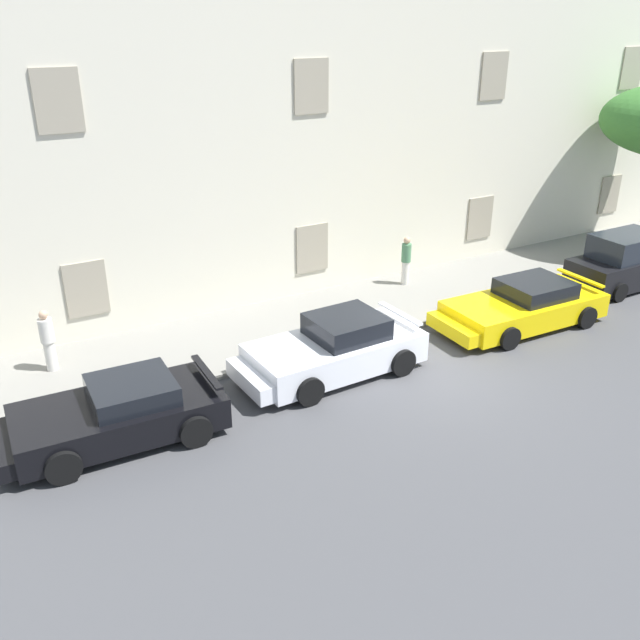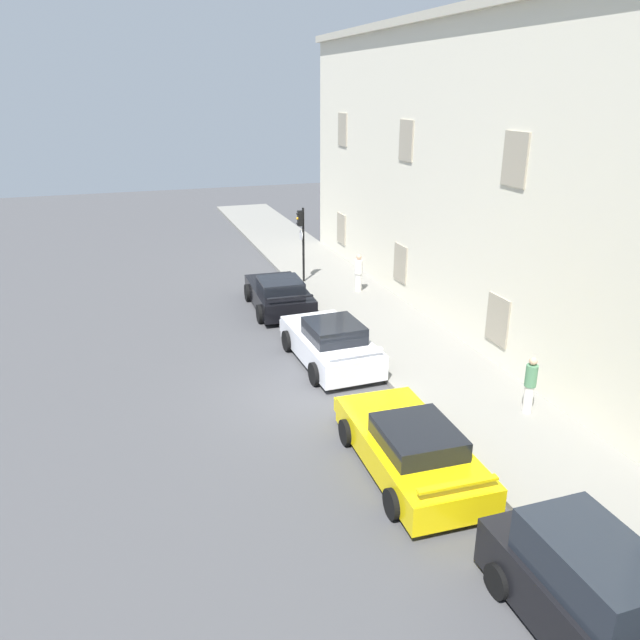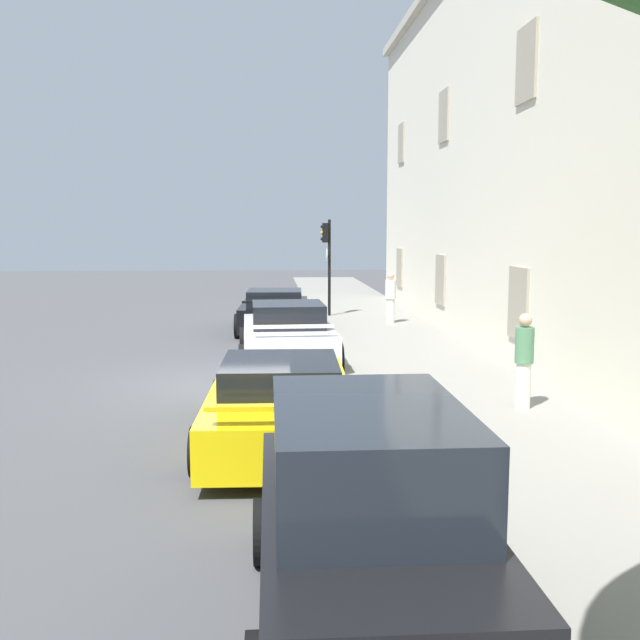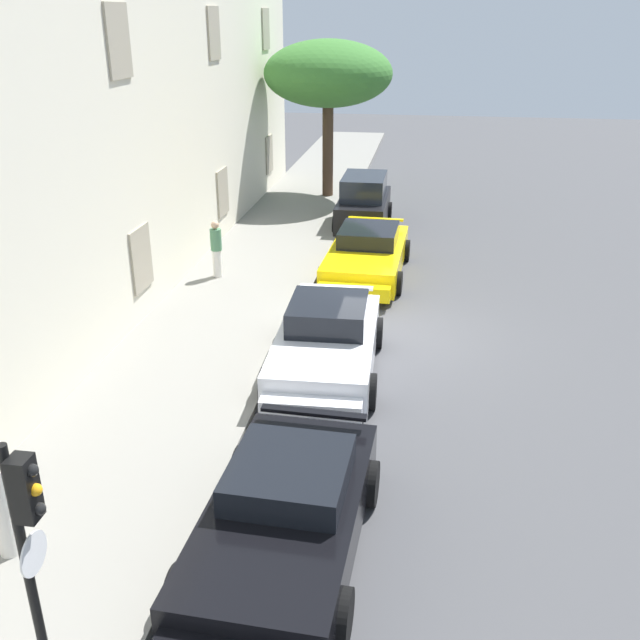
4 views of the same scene
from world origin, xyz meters
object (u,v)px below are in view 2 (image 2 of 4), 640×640
(sportscar_red_lead, at_px, (278,293))
(sportscar_white_middle, at_px, (407,444))
(pedestrian_admiring, at_px, (530,384))
(traffic_light, at_px, (302,232))
(hatchback_parked, at_px, (589,595))
(sportscar_yellow_flank, at_px, (329,342))
(pedestrian_strolling, at_px, (359,273))

(sportscar_red_lead, distance_m, sportscar_white_middle, 11.64)
(sportscar_red_lead, relative_size, pedestrian_admiring, 2.94)
(traffic_light, xyz_separation_m, pedestrian_admiring, (13.28, 2.23, -1.42))
(hatchback_parked, xyz_separation_m, pedestrian_admiring, (-6.26, 3.48, 0.15))
(sportscar_white_middle, height_order, traffic_light, traffic_light)
(sportscar_yellow_flank, bearing_deg, hatchback_parked, 1.73)
(sportscar_yellow_flank, distance_m, hatchback_parked, 11.40)
(sportscar_red_lead, xyz_separation_m, pedestrian_admiring, (10.59, 4.04, 0.37))
(sportscar_white_middle, bearing_deg, sportscar_yellow_flank, 177.74)
(sportscar_red_lead, height_order, pedestrian_strolling, pedestrian_strolling)
(sportscar_red_lead, xyz_separation_m, traffic_light, (-2.69, 1.81, 1.79))
(sportscar_white_middle, bearing_deg, pedestrian_admiring, 104.51)
(sportscar_red_lead, relative_size, pedestrian_strolling, 2.94)
(traffic_light, bearing_deg, sportscar_white_middle, -7.29)
(sportscar_yellow_flank, height_order, sportscar_white_middle, sportscar_yellow_flank)
(hatchback_parked, relative_size, traffic_light, 1.16)
(sportscar_yellow_flank, distance_m, pedestrian_strolling, 6.95)
(sportscar_red_lead, height_order, hatchback_parked, hatchback_parked)
(sportscar_white_middle, relative_size, hatchback_parked, 1.35)
(sportscar_white_middle, xyz_separation_m, hatchback_parked, (5.21, 0.59, 0.24))
(sportscar_yellow_flank, relative_size, traffic_light, 1.46)
(sportscar_red_lead, xyz_separation_m, hatchback_parked, (16.85, 0.57, 0.22))
(sportscar_yellow_flank, bearing_deg, pedestrian_admiring, 36.66)
(hatchback_parked, distance_m, traffic_light, 19.64)
(sportscar_red_lead, relative_size, sportscar_white_middle, 0.91)
(traffic_light, bearing_deg, pedestrian_strolling, 41.36)
(sportscar_red_lead, distance_m, sportscar_yellow_flank, 5.46)
(sportscar_red_lead, relative_size, hatchback_parked, 1.23)
(sportscar_white_middle, bearing_deg, sportscar_red_lead, 179.89)
(sportscar_red_lead, height_order, sportscar_yellow_flank, sportscar_yellow_flank)
(pedestrian_admiring, bearing_deg, sportscar_red_lead, -159.10)
(sportscar_yellow_flank, bearing_deg, sportscar_white_middle, -2.26)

